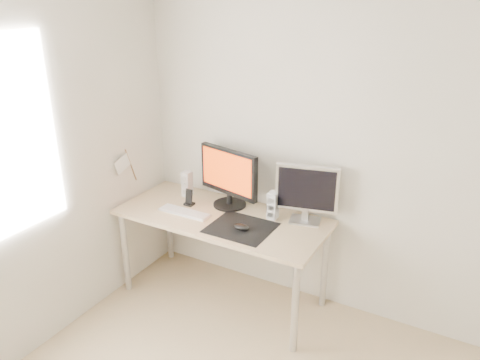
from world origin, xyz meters
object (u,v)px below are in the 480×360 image
at_px(speaker_right, 273,206).
at_px(keyboard, 184,212).
at_px(mouse, 241,227).
at_px(second_monitor, 307,191).
at_px(main_monitor, 229,176).
at_px(desk, 222,225).
at_px(speaker_left, 187,184).
at_px(phone_dock, 189,200).

bearing_deg(speaker_right, keyboard, -158.53).
height_order(mouse, keyboard, mouse).
relative_size(second_monitor, keyboard, 1.06).
bearing_deg(main_monitor, desk, -77.39).
xyz_separation_m(speaker_left, speaker_right, (0.79, -0.03, 0.00)).
height_order(mouse, speaker_right, speaker_right).
bearing_deg(desk, main_monitor, 102.61).
height_order(mouse, phone_dock, phone_dock).
relative_size(desk, speaker_right, 7.61).
bearing_deg(second_monitor, mouse, -134.62).
bearing_deg(speaker_left, mouse, -24.44).
height_order(desk, keyboard, keyboard).
relative_size(second_monitor, speaker_left, 2.13).
relative_size(main_monitor, speaker_left, 2.59).
relative_size(mouse, speaker_left, 0.57).
height_order(speaker_right, keyboard, speaker_right).
bearing_deg(speaker_right, speaker_left, 177.59).
bearing_deg(phone_dock, desk, -6.38).
bearing_deg(second_monitor, speaker_left, -177.98).
height_order(speaker_left, speaker_right, same).
distance_m(desk, phone_dock, 0.34).
xyz_separation_m(desk, keyboard, (-0.27, -0.10, 0.09)).
bearing_deg(keyboard, speaker_left, 120.97).
xyz_separation_m(keyboard, phone_dock, (-0.05, 0.14, 0.03)).
bearing_deg(keyboard, speaker_right, 21.47).
distance_m(main_monitor, phone_dock, 0.38).
distance_m(mouse, main_monitor, 0.48).
xyz_separation_m(second_monitor, phone_dock, (-0.91, -0.18, -0.20)).
bearing_deg(speaker_left, second_monitor, 2.02).
relative_size(desk, main_monitor, 2.93).
relative_size(speaker_right, phone_dock, 1.58).
bearing_deg(main_monitor, phone_dock, -153.50).
height_order(mouse, main_monitor, main_monitor).
distance_m(desk, second_monitor, 0.70).
relative_size(second_monitor, speaker_right, 2.13).
distance_m(desk, speaker_right, 0.43).
height_order(desk, main_monitor, main_monitor).
bearing_deg(second_monitor, speaker_right, -163.18).
distance_m(mouse, phone_dock, 0.59).
distance_m(second_monitor, keyboard, 0.94).
bearing_deg(mouse, phone_dock, 163.43).
distance_m(speaker_left, speaker_right, 0.80).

